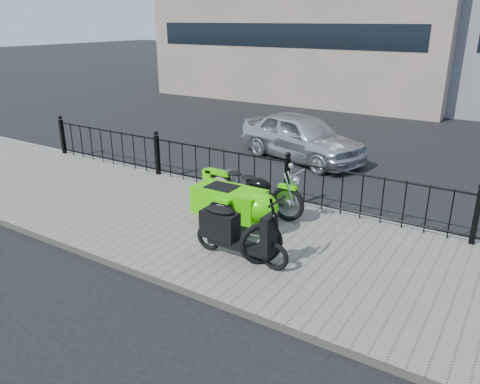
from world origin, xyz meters
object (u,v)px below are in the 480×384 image
Objects in this scene: motorcycle_sidecar at (241,201)px; sedan_car at (301,137)px; spare_tire at (261,244)px; scooter at (234,232)px.

motorcycle_sidecar is 4.97m from sedan_car.
sedan_car is at bearing 102.90° from motorcycle_sidecar.
scooter is at bearing -173.82° from spare_tire.
motorcycle_sidecar is at bearing 117.17° from scooter.
scooter is 2.44× the size of spare_tire.
sedan_car reaches higher than spare_tire.
scooter reaches higher than spare_tire.
spare_tire is at bearing 6.18° from scooter.
motorcycle_sidecar reaches higher than spare_tire.
sedan_car is (-2.14, 5.92, 0.18)m from spare_tire.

